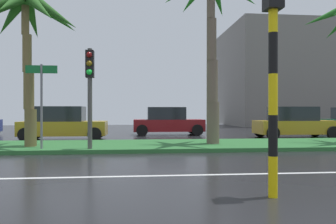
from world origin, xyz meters
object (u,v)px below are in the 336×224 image
object	(u,v)px
car_in_traffic_third	(63,124)
car_in_traffic_fifth	(294,123)
traffic_signal_foreground	(273,28)
car_in_traffic_fourth	(168,122)
palm_tree_centre	(211,4)
palm_tree_centre_left	(25,16)
street_name_sign	(41,94)
traffic_signal_median_right	(90,80)

from	to	relation	value
car_in_traffic_third	car_in_traffic_fifth	size ratio (longest dim) A/B	1.00
traffic_signal_foreground	car_in_traffic_fourth	size ratio (longest dim) A/B	0.99
palm_tree_centre	car_in_traffic_third	bearing A→B (deg)	147.97
traffic_signal_foreground	palm_tree_centre_left	bearing A→B (deg)	-48.80
traffic_signal_foreground	palm_tree_centre	bearing A→B (deg)	-95.07
street_name_sign	car_in_traffic_fourth	distance (m)	9.92
palm_tree_centre	street_name_sign	xyz separation A→B (m)	(-6.38, -1.13, -3.76)
traffic_signal_foreground	car_in_traffic_third	xyz separation A→B (m)	(-6.08, 11.98, -2.11)
palm_tree_centre	street_name_sign	size ratio (longest dim) A/B	2.45
palm_tree_centre	car_in_traffic_fourth	bearing A→B (deg)	98.52
car_in_traffic_fifth	car_in_traffic_fourth	bearing A→B (deg)	156.35
car_in_traffic_fourth	street_name_sign	bearing A→B (deg)	-122.63
car_in_traffic_third	car_in_traffic_fifth	distance (m)	12.41
traffic_signal_foreground	car_in_traffic_third	world-z (taller)	traffic_signal_foreground
palm_tree_centre_left	palm_tree_centre	size ratio (longest dim) A/B	0.84
palm_tree_centre_left	car_in_traffic_third	distance (m)	6.23
street_name_sign	traffic_signal_foreground	bearing A→B (deg)	-49.29
car_in_traffic_fifth	traffic_signal_foreground	bearing A→B (deg)	-117.90
car_in_traffic_fifth	car_in_traffic_third	bearing A→B (deg)	179.94
palm_tree_centre_left	palm_tree_centre	distance (m)	7.24
car_in_traffic_third	palm_tree_centre_left	bearing A→B (deg)	-95.36
palm_tree_centre	traffic_signal_foreground	size ratio (longest dim) A/B	1.72
traffic_signal_median_right	car_in_traffic_third	distance (m)	6.21
traffic_signal_median_right	car_in_traffic_fifth	size ratio (longest dim) A/B	0.83
traffic_signal_median_right	street_name_sign	distance (m)	1.80
palm_tree_centre	car_in_traffic_fourth	xyz separation A→B (m)	(-1.07, 7.16, -5.01)
palm_tree_centre_left	car_in_traffic_third	bearing A→B (deg)	84.64
palm_tree_centre	traffic_signal_median_right	bearing A→B (deg)	-164.05
palm_tree_centre_left	palm_tree_centre	bearing A→B (deg)	2.53
car_in_traffic_fourth	palm_tree_centre	bearing A→B (deg)	-81.48
car_in_traffic_third	car_in_traffic_fourth	world-z (taller)	same
car_in_traffic_fourth	traffic_signal_median_right	bearing A→B (deg)	-112.93
street_name_sign	car_in_traffic_third	world-z (taller)	street_name_sign
traffic_signal_median_right	street_name_sign	world-z (taller)	traffic_signal_median_right
palm_tree_centre_left	palm_tree_centre	xyz separation A→B (m)	(7.19, 0.32, 0.78)
traffic_signal_median_right	street_name_sign	xyz separation A→B (m)	(-1.71, 0.20, -0.52)
street_name_sign	car_in_traffic_fourth	world-z (taller)	street_name_sign
traffic_signal_median_right	car_in_traffic_fourth	world-z (taller)	traffic_signal_median_right
palm_tree_centre	car_in_traffic_third	distance (m)	9.42
traffic_signal_foreground	traffic_signal_median_right	bearing A→B (deg)	-58.18
street_name_sign	car_in_traffic_third	distance (m)	5.52
traffic_signal_foreground	car_in_traffic_third	size ratio (longest dim) A/B	0.99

